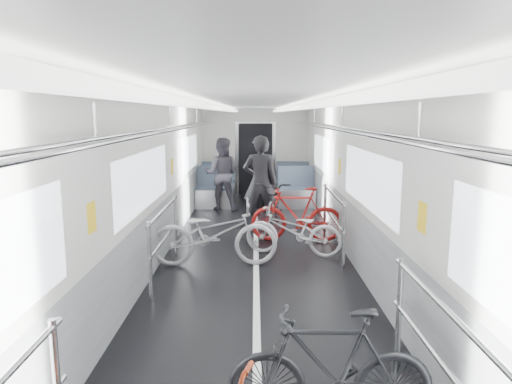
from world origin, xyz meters
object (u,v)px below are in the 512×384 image
bike_aisle (272,205)px  person_standing (260,182)px  bike_right_near (330,368)px  bike_right_far (297,214)px  person_seated (222,174)px  bike_right_mid (293,230)px  bike_left_far (214,233)px

bike_aisle → person_standing: person_standing is taller
bike_right_near → bike_right_far: (0.20, 4.91, 0.04)m
bike_right_far → person_seated: size_ratio=0.96×
bike_aisle → person_standing: 0.50m
bike_right_mid → bike_left_far: bearing=-53.0°
bike_left_far → person_standing: (0.72, 2.28, 0.43)m
bike_left_far → person_standing: size_ratio=1.02×
bike_right_near → bike_left_far: bearing=-161.8°
person_seated → bike_right_far: bearing=123.6°
bike_right_near → bike_right_mid: bike_right_near is taller
bike_right_near → bike_aisle: (-0.20, 5.78, 0.05)m
bike_right_near → person_standing: bearing=-175.4°
bike_left_far → bike_right_far: (1.36, 1.32, -0.00)m
bike_right_mid → person_seated: (-1.40, 3.63, 0.44)m
bike_left_far → bike_right_near: bearing=-164.8°
bike_right_mid → bike_right_far: 0.83m
bike_left_far → person_standing: bearing=-20.1°
bike_left_far → bike_right_mid: bearing=-70.3°
bike_right_near → bike_right_mid: 4.10m
bike_right_mid → bike_right_far: bike_right_far is taller
bike_left_far → bike_right_near: 3.78m
bike_aisle → bike_right_near: bearing=-86.3°
bike_right_near → bike_right_far: 4.92m
bike_right_near → person_seated: bearing=-169.9°
bike_right_mid → bike_aisle: bike_aisle is taller
bike_right_mid → person_seated: 3.91m
bike_right_near → bike_right_mid: size_ratio=0.95×
bike_right_mid → person_seated: person_seated is taller
bike_left_far → bike_aisle: 2.39m
bike_left_far → bike_right_far: 1.89m
bike_left_far → person_standing: person_standing is taller
bike_left_far → bike_right_mid: 1.33m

